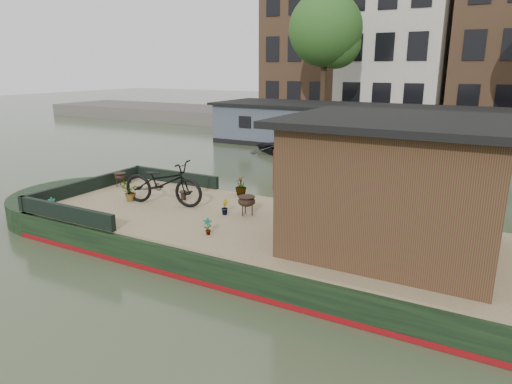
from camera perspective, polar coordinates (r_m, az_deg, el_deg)
The scene contains 20 objects.
ground at distance 9.90m, azimuth 3.70°, elevation -8.01°, with size 120.00×120.00×0.00m, color #353E27.
houseboat_hull at distance 10.39m, azimuth -2.96°, elevation -5.22°, with size 14.01×4.02×0.60m.
houseboat_deck at distance 9.66m, azimuth 3.76°, elevation -4.61°, with size 11.80×3.80×0.05m, color #9F8962.
bow_bulwark at distance 12.52m, azimuth -17.68°, elevation 0.31°, with size 3.00×4.00×0.35m.
cabin at distance 8.64m, azimuth 17.12°, elevation 1.00°, with size 4.00×3.50×2.42m.
bicycle at distance 11.32m, azimuth -11.54°, elevation 1.14°, with size 0.73×2.09×1.10m, color black.
potted_plant_a at distance 9.23m, azimuth -6.07°, elevation -4.31°, with size 0.18×0.13×0.35m, color brown.
potted_plant_b at distance 10.46m, azimuth -3.95°, elevation -1.89°, with size 0.19×0.15×0.35m, color brown.
potted_plant_c at distance 11.90m, azimuth -15.54°, elevation 0.01°, with size 0.42×0.37×0.47m, color #99422C.
potted_plant_d at distance 11.97m, azimuth -1.91°, elevation 0.81°, with size 0.30×0.30×0.53m, color brown.
potted_plant_e at distance 11.66m, azimuth -24.08°, elevation -1.43°, with size 0.18×0.12×0.34m, color #97412C.
brazier_front at distance 10.38m, azimuth -1.18°, elevation -1.71°, with size 0.41×0.41×0.44m, color black, non-canonical shape.
brazier_rear at distance 13.47m, azimuth -16.61°, elevation 1.51°, with size 0.36×0.36×0.39m, color black, non-canonical shape.
bollard_port at distance 11.76m, azimuth -9.07°, elevation -0.42°, with size 0.20×0.20×0.22m, color black.
bollard_stbd at distance 12.01m, azimuth -24.36°, elevation -1.37°, with size 0.17×0.17×0.19m, color black.
dinghy at distance 21.09m, azimuth 3.95°, elevation 5.64°, with size 2.56×3.58×0.74m, color black.
far_houseboat at distance 22.76m, azimuth 19.16°, elevation 7.07°, with size 20.40×4.40×2.11m.
quay at distance 29.20m, azimuth 21.39°, elevation 7.49°, with size 60.00×6.00×0.90m, color #47443F.
townhouse_row at distance 36.14m, azimuth 24.56°, elevation 20.39°, with size 27.25×8.00×16.50m.
tree_left at distance 29.21m, azimuth 8.97°, elevation 19.06°, with size 4.40×4.40×7.40m.
Camera 1 is at (3.84, -8.24, 3.92)m, focal length 32.00 mm.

